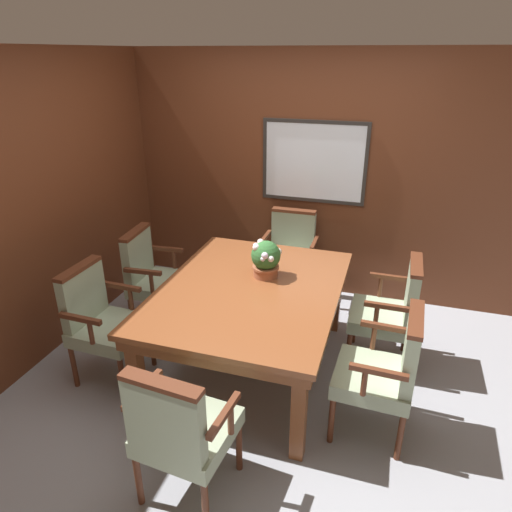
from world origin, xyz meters
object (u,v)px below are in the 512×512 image
(dining_table, at_px, (250,298))
(chair_left_near, at_px, (101,318))
(chair_head_far, at_px, (290,252))
(chair_right_near, at_px, (386,368))
(chair_head_near, at_px, (180,428))
(potted_plant, at_px, (266,259))
(chair_left_far, at_px, (153,274))
(chair_right_far, at_px, (392,308))

(dining_table, xyz_separation_m, chair_left_near, (-1.08, -0.42, -0.14))
(chair_head_far, bearing_deg, chair_right_near, -58.41)
(chair_head_near, height_order, potted_plant, potted_plant)
(chair_head_near, relative_size, chair_head_far, 1.00)
(chair_head_near, distance_m, chair_left_near, 1.37)
(dining_table, height_order, chair_head_far, chair_head_far)
(chair_head_far, xyz_separation_m, chair_right_near, (1.03, -1.64, 0.00))
(dining_table, distance_m, chair_left_far, 1.15)
(chair_right_far, bearing_deg, chair_left_near, -68.91)
(chair_head_near, bearing_deg, chair_left_far, -51.42)
(dining_table, relative_size, chair_right_near, 1.88)
(chair_left_near, bearing_deg, dining_table, -67.20)
(chair_head_far, distance_m, chair_right_far, 1.34)
(chair_head_far, bearing_deg, dining_table, -91.56)
(chair_left_near, bearing_deg, chair_right_near, -87.72)
(chair_head_near, height_order, chair_right_near, same)
(chair_left_far, distance_m, chair_right_far, 2.13)
(chair_head_far, distance_m, chair_right_near, 1.94)
(chair_head_near, xyz_separation_m, chair_left_near, (-1.08, 0.84, 0.00))
(chair_left_near, distance_m, potted_plant, 1.36)
(chair_right_near, distance_m, chair_right_far, 0.80)
(dining_table, bearing_deg, chair_right_far, 20.79)
(chair_head_near, xyz_separation_m, chair_left_far, (-1.08, 1.64, 0.00))
(chair_head_near, distance_m, chair_right_far, 1.97)
(chair_right_far, bearing_deg, chair_head_near, -32.36)
(chair_head_far, relative_size, chair_right_far, 1.00)
(chair_right_far, xyz_separation_m, potted_plant, (-1.00, -0.18, 0.38))
(chair_head_far, relative_size, chair_right_near, 1.00)
(chair_right_near, relative_size, potted_plant, 3.06)
(chair_left_far, bearing_deg, chair_head_far, -55.88)
(chair_head_near, bearing_deg, chair_left_near, -32.51)
(chair_left_near, relative_size, chair_right_far, 1.00)
(chair_left_far, xyz_separation_m, potted_plant, (1.13, -0.16, 0.38))
(chair_head_near, bearing_deg, chair_right_far, -117.25)
(dining_table, relative_size, potted_plant, 5.76)
(chair_left_far, bearing_deg, chair_left_near, 175.26)
(chair_head_far, bearing_deg, potted_plant, -88.52)
(chair_head_far, bearing_deg, chair_left_near, -124.01)
(chair_left_far, relative_size, chair_left_near, 1.00)
(dining_table, relative_size, chair_head_far, 1.88)
(chair_right_near, bearing_deg, dining_table, -108.24)
(chair_left_far, relative_size, potted_plant, 3.06)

